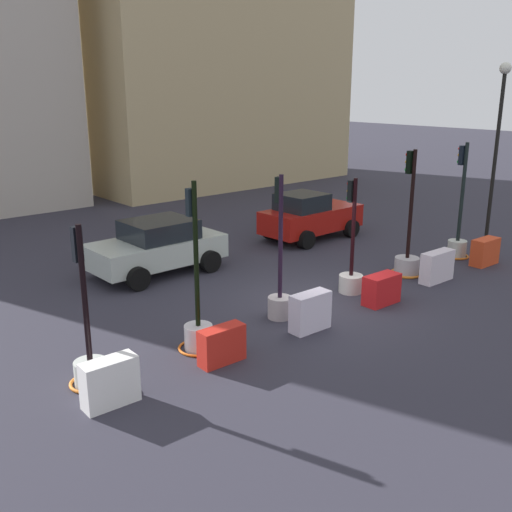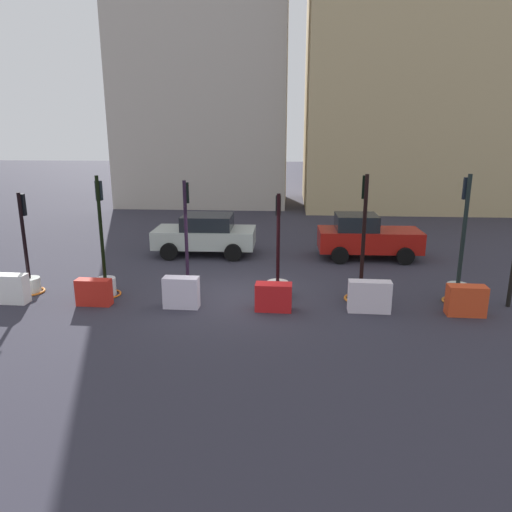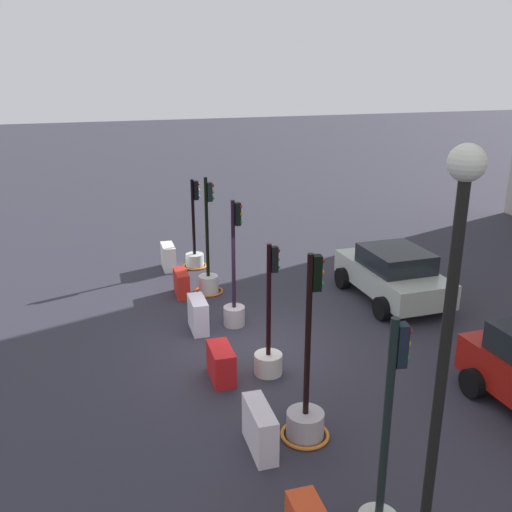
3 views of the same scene
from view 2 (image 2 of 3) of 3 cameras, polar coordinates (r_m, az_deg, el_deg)
name	(u,v)px [view 2 (image 2 of 3)]	position (r m, az deg, el deg)	size (l,w,h in m)	color
ground_plane	(233,297)	(14.41, -2.74, -4.90)	(120.00, 120.00, 0.00)	#2E2C37
traffic_light_0	(29,276)	(16.19, -25.35, -2.13)	(0.84, 0.84, 3.08)	beige
traffic_light_1	(105,276)	(15.08, -17.50, -2.29)	(0.88, 0.88, 3.59)	silver
traffic_light_2	(188,274)	(14.47, -8.11, -2.11)	(0.58, 0.58, 3.46)	#B6AAAB
traffic_light_3	(278,279)	(14.26, 2.59, -2.70)	(0.64, 0.64, 3.10)	silver
traffic_light_4	(361,281)	(14.33, 12.34, -2.95)	(0.94, 0.94, 3.67)	#B3ACB1
traffic_light_5	(458,279)	(14.96, 22.89, -2.51)	(0.80, 0.80, 3.69)	silver
construction_barrier_0	(10,289)	(15.51, -27.13, -3.48)	(0.99, 0.43, 0.85)	white
construction_barrier_1	(94,292)	(14.42, -18.68, -4.09)	(0.99, 0.39, 0.76)	red
construction_barrier_2	(181,292)	(13.62, -8.86, -4.30)	(1.00, 0.43, 0.89)	silver
construction_barrier_3	(273,297)	(13.29, 2.09, -4.88)	(1.02, 0.50, 0.77)	red
construction_barrier_4	(369,296)	(13.51, 13.31, -4.70)	(1.16, 0.41, 0.88)	silver
construction_barrier_5	(466,301)	(14.10, 23.67, -4.87)	(1.01, 0.46, 0.83)	red
car_silver_hatchback	(206,234)	(19.21, -6.01, 2.60)	(3.98, 2.29, 1.59)	#B0BBB2
car_red_compact	(366,237)	(19.00, 12.98, 2.21)	(3.90, 2.11, 1.70)	#A2150F
building_main_facade	(203,61)	(32.87, -6.33, 22.03)	(11.10, 6.65, 17.93)	#B3A99C
building_corner_block	(428,87)	(33.32, 19.78, 18.35)	(15.62, 9.44, 14.64)	tan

